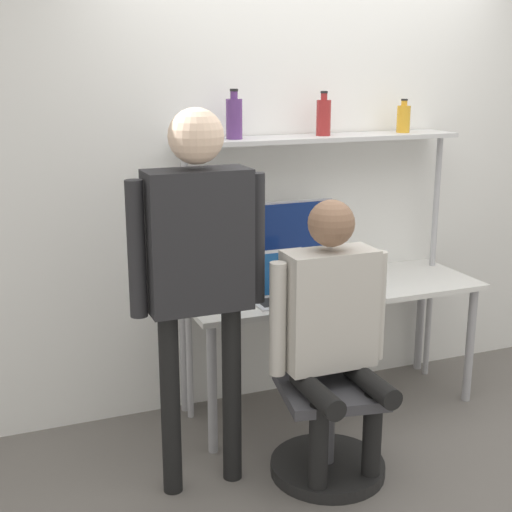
# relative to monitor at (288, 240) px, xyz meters

# --- Properties ---
(ground_plane) EXTENTS (12.00, 12.00, 0.00)m
(ground_plane) POSITION_rel_monitor_xyz_m (0.20, -0.48, -0.99)
(ground_plane) COLOR slate
(wall_back) EXTENTS (8.00, 0.06, 2.70)m
(wall_back) POSITION_rel_monitor_xyz_m (0.20, 0.19, 0.36)
(wall_back) COLOR white
(wall_back) RESTS_ON ground_plane
(desk) EXTENTS (1.71, 0.62, 0.73)m
(desk) POSITION_rel_monitor_xyz_m (0.20, -0.15, -0.34)
(desk) COLOR silver
(desk) RESTS_ON ground_plane
(shelf_unit) EXTENTS (1.63, 0.29, 1.56)m
(shelf_unit) POSITION_rel_monitor_xyz_m (0.20, 0.01, 0.36)
(shelf_unit) COLOR silver
(shelf_unit) RESTS_ON ground_plane
(monitor) EXTENTS (0.55, 0.21, 0.48)m
(monitor) POSITION_rel_monitor_xyz_m (0.00, 0.00, 0.00)
(monitor) COLOR #B7B7BC
(monitor) RESTS_ON desk
(laptop) EXTENTS (0.33, 0.25, 0.25)m
(laptop) POSITION_rel_monitor_xyz_m (-0.16, -0.24, -0.19)
(laptop) COLOR silver
(laptop) RESTS_ON desk
(cell_phone) EXTENTS (0.07, 0.15, 0.01)m
(cell_phone) POSITION_rel_monitor_xyz_m (0.11, -0.28, -0.25)
(cell_phone) COLOR black
(cell_phone) RESTS_ON desk
(office_chair) EXTENTS (0.56, 0.56, 0.92)m
(office_chair) POSITION_rel_monitor_xyz_m (-0.13, -0.76, -0.71)
(office_chair) COLOR black
(office_chair) RESTS_ON ground_plane
(person_seated) EXTENTS (0.60, 0.47, 1.35)m
(person_seated) POSITION_rel_monitor_xyz_m (-0.13, -0.80, -0.19)
(person_seated) COLOR black
(person_seated) RESTS_ON ground_plane
(person_standing) EXTENTS (0.62, 0.24, 1.77)m
(person_standing) POSITION_rel_monitor_xyz_m (-0.73, -0.66, 0.16)
(person_standing) COLOR black
(person_standing) RESTS_ON ground_plane
(bottle_red) EXTENTS (0.08, 0.08, 0.24)m
(bottle_red) POSITION_rel_monitor_xyz_m (0.21, 0.01, 0.68)
(bottle_red) COLOR maroon
(bottle_red) RESTS_ON shelf_unit
(bottle_amber) EXTENTS (0.08, 0.08, 0.19)m
(bottle_amber) POSITION_rel_monitor_xyz_m (0.73, 0.01, 0.65)
(bottle_amber) COLOR gold
(bottle_amber) RESTS_ON shelf_unit
(bottle_purple) EXTENTS (0.09, 0.09, 0.26)m
(bottle_purple) POSITION_rel_monitor_xyz_m (-0.31, 0.01, 0.68)
(bottle_purple) COLOR #593372
(bottle_purple) RESTS_ON shelf_unit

